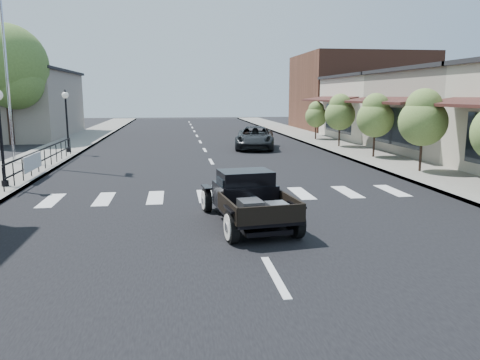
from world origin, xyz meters
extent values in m
plane|color=black|center=(0.00, 0.00, 0.00)|extent=(120.00, 120.00, 0.00)
cube|color=black|center=(0.00, 15.00, 0.01)|extent=(14.00, 80.00, 0.02)
cube|color=gray|center=(-8.50, 15.00, 0.07)|extent=(3.00, 80.00, 0.15)
cube|color=gray|center=(8.50, 15.00, 0.07)|extent=(3.00, 80.00, 0.15)
cube|color=gray|center=(-15.00, 28.00, 2.50)|extent=(10.00, 12.00, 5.00)
cube|color=beige|center=(15.00, 22.00, 2.25)|extent=(10.00, 9.00, 4.50)
cube|color=brown|center=(15.50, 32.00, 3.50)|extent=(11.00, 10.00, 7.00)
cylinder|color=silver|center=(-9.20, 12.00, 5.76)|extent=(0.12, 0.12, 11.23)
imported|color=black|center=(3.11, 17.33, 0.68)|extent=(3.13, 5.20, 1.35)
camera|label=1|loc=(-1.73, -10.84, 3.24)|focal=35.00mm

